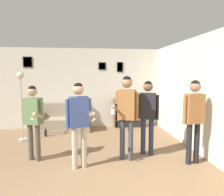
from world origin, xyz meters
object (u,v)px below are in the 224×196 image
person_spectator_near_bookshelf (148,110)px  person_watcher_holding_cup (127,108)px  person_spectator_far_right (194,113)px  person_player_foreground_center (79,116)px  bookshelf (129,113)px  floor_lamp (21,93)px  person_player_foreground_left (33,115)px  bottle_on_floor (46,133)px  couch (65,121)px

person_spectator_near_bookshelf → person_watcher_holding_cup: bearing=-154.8°
person_spectator_far_right → person_player_foreground_center: bearing=178.3°
bookshelf → person_watcher_holding_cup: bearing=-102.4°
floor_lamp → person_player_foreground_left: bearing=-67.2°
person_player_foreground_center → bottle_on_floor: size_ratio=6.50×
person_player_foreground_center → person_watcher_holding_cup: bearing=16.5°
person_watcher_holding_cup → person_spectator_near_bookshelf: 0.59m
couch → person_watcher_holding_cup: person_watcher_holding_cup is taller
floor_lamp → person_watcher_holding_cup: 3.14m
bookshelf → person_player_foreground_left: bearing=-134.1°
person_spectator_far_right → bottle_on_floor: (-3.35, 2.40, -0.96)m
bookshelf → bottle_on_floor: bookshelf is taller
person_player_foreground_left → bottle_on_floor: person_player_foreground_left is taller
person_player_foreground_center → bottle_on_floor: bearing=114.2°
person_spectator_far_right → person_watcher_holding_cup: bearing=164.6°
person_spectator_near_bookshelf → person_player_foreground_center: bearing=-160.4°
bottle_on_floor → floor_lamp: bearing=-153.0°
person_player_foreground_left → floor_lamp: bearing=112.8°
couch → person_player_foreground_left: bearing=-99.8°
person_watcher_holding_cup → person_spectator_far_right: bearing=-15.4°
bookshelf → person_spectator_near_bookshelf: person_spectator_near_bookshelf is taller
floor_lamp → person_spectator_far_right: (3.91, -2.11, -0.26)m
person_player_foreground_left → person_spectator_near_bookshelf: person_spectator_near_bookshelf is taller
person_player_foreground_left → bottle_on_floor: size_ratio=6.20×
person_player_foreground_center → person_spectator_far_right: person_spectator_far_right is taller
person_player_foreground_center → person_watcher_holding_cup: 1.03m
floor_lamp → bookshelf: bearing=19.3°
person_watcher_holding_cup → bottle_on_floor: bearing=135.0°
bottle_on_floor → person_spectator_near_bookshelf: bearing=-35.0°
couch → bottle_on_floor: bearing=-128.5°
bookshelf → floor_lamp: floor_lamp is taller
person_spectator_near_bookshelf → couch: bearing=130.0°
bookshelf → person_player_foreground_center: size_ratio=0.61×
floor_lamp → person_spectator_near_bookshelf: 3.48m
floor_lamp → couch: bearing=40.9°
couch → person_spectator_near_bookshelf: person_spectator_near_bookshelf is taller
person_player_foreground_left → person_player_foreground_center: person_player_foreground_center is taller
floor_lamp → person_player_foreground_center: floor_lamp is taller
bookshelf → person_spectator_near_bookshelf: size_ratio=0.61×
couch → bottle_on_floor: size_ratio=6.25×
bookshelf → person_spectator_far_right: (0.68, -3.25, 0.57)m
person_watcher_holding_cup → person_spectator_far_right: 1.36m
person_spectator_near_bookshelf → person_player_foreground_left: bearing=-179.2°
couch → bookshelf: (2.16, 0.20, 0.20)m
couch → person_player_foreground_center: person_player_foreground_center is taller
bookshelf → person_spectator_near_bookshelf: bearing=-92.4°
person_watcher_holding_cup → bookshelf: bearing=77.6°
couch → person_spectator_near_bookshelf: bearing=-50.0°
floor_lamp → person_player_foreground_left: (0.65, -1.54, -0.34)m
person_player_foreground_center → floor_lamp: bearing=128.2°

